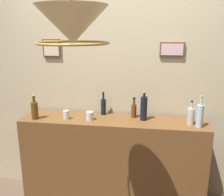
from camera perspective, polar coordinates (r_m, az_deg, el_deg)
The scene contains 11 objects.
panelled_rear_partition at distance 2.83m, azimuth 0.97°, elevation 4.82°, with size 3.26×0.15×2.64m.
bar_shelf_unit at distance 2.88m, azimuth 0.15°, elevation -14.20°, with size 1.96×0.40×0.99m, color brown.
liquor_bottle_tequila at distance 2.79m, azimuth -17.06°, elevation -2.56°, with size 0.07×0.07×0.26m.
liquor_bottle_bourbon at distance 2.58m, azimuth 19.23°, elevation -3.71°, with size 0.06×0.06×0.31m.
liquor_bottle_rye at distance 2.65m, azimuth 7.19°, elevation -2.27°, with size 0.07×0.07×0.31m.
liquor_bottle_rum at distance 2.73m, azimuth 4.96°, elevation -2.71°, with size 0.06×0.06×0.22m.
liquor_bottle_sherry at distance 2.63m, azimuth 17.36°, elevation -3.88°, with size 0.06×0.06×0.25m.
liquor_bottle_scotch at distance 2.81m, azimuth -1.95°, elevation -1.86°, with size 0.06×0.06×0.26m.
glass_tumbler_rocks at distance 2.66m, azimuth -5.04°, elevation -4.05°, with size 0.08×0.08×0.09m.
glass_tumbler_highball at distance 2.72m, azimuth -10.28°, elevation -3.77°, with size 0.06×0.06×0.09m.
pendant_lamp at distance 1.66m, azimuth -8.92°, elevation 15.81°, with size 0.47×0.47×0.62m.
Camera 1 is at (0.36, -1.67, 1.91)m, focal length 40.50 mm.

